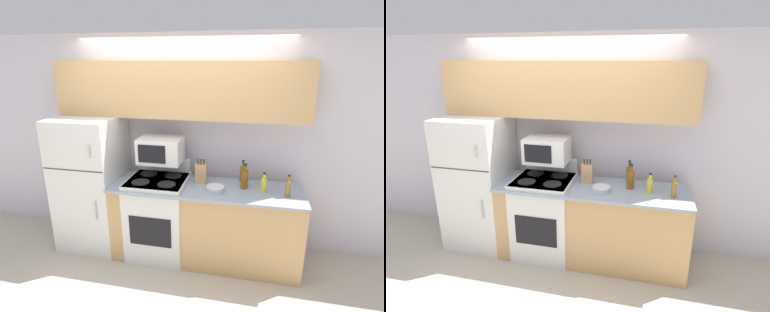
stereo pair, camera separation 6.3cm
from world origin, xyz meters
TOP-DOWN VIEW (x-y plane):
  - ground_plane at (0.00, 0.00)m, footprint 12.00×12.00m
  - wall_back at (0.00, 0.75)m, footprint 8.00×0.05m
  - lower_cabinets at (0.37, 0.31)m, footprint 2.11×0.65m
  - refrigerator at (-1.06, 0.36)m, footprint 0.73×0.74m
  - upper_cabinets at (0.00, 0.56)m, footprint 2.85×0.32m
  - stove at (-0.19, 0.29)m, footprint 0.66×0.63m
  - microwave at (-0.18, 0.42)m, footprint 0.49×0.36m
  - knife_block at (0.30, 0.40)m, footprint 0.12×0.08m
  - bowl at (0.49, 0.19)m, footprint 0.19×0.19m
  - bottle_cooking_spray at (0.99, 0.28)m, footprint 0.06×0.06m
  - bottle_whiskey at (0.78, 0.34)m, footprint 0.08×0.08m
  - bottle_vinegar at (1.23, 0.22)m, footprint 0.06×0.06m
  - bottle_olive_oil at (0.75, 0.52)m, footprint 0.06×0.06m

SIDE VIEW (x-z plane):
  - ground_plane at x=0.00m, z-range 0.00..0.00m
  - lower_cabinets at x=0.37m, z-range 0.00..0.92m
  - stove at x=-0.19m, z-range -0.06..1.05m
  - refrigerator at x=-1.06m, z-range 0.00..1.62m
  - bowl at x=0.49m, z-range 0.92..0.98m
  - bottle_cooking_spray at x=0.99m, z-range 0.89..1.11m
  - bottle_vinegar at x=1.23m, z-range 0.89..1.13m
  - bottle_olive_oil at x=0.75m, z-range 0.89..1.15m
  - bottle_whiskey at x=0.78m, z-range 0.89..1.17m
  - knife_block at x=0.30m, z-range 0.89..1.17m
  - microwave at x=-0.18m, z-range 1.12..1.41m
  - wall_back at x=0.00m, z-range 0.00..2.55m
  - upper_cabinets at x=0.00m, z-range 1.62..2.24m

